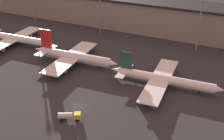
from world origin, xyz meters
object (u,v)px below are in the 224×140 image
airplane_1 (73,57)px  airplane_2 (163,79)px  airplane_0 (15,39)px  service_vehicle_0 (69,116)px

airplane_1 → airplane_2: airplane_1 is taller
airplane_0 → service_vehicle_0: airplane_0 is taller
airplane_1 → service_vehicle_0: size_ratio=5.73×
airplane_1 → service_vehicle_0: airplane_1 is taller
airplane_1 → service_vehicle_0: (20.55, -33.84, -1.89)m
airplane_0 → service_vehicle_0: 70.93m
airplane_1 → airplane_2: 40.38m
airplane_0 → airplane_1: airplane_1 is taller
airplane_0 → airplane_2: airplane_0 is taller
airplane_0 → airplane_2: 79.08m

